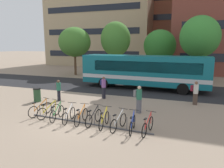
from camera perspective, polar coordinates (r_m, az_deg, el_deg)
ground at (r=12.29m, az=-9.38°, el=-9.85°), size 200.00×200.00×0.00m
bus_lane_asphalt at (r=21.40m, az=4.03°, el=-0.94°), size 80.00×7.20×0.01m
city_bus at (r=20.74m, az=8.34°, el=3.57°), size 12.12×3.06×3.20m
bike_rack at (r=11.84m, az=-6.73°, el=-10.10°), size 7.35×0.50×0.70m
parked_bicycle_orange_0 at (r=13.71m, az=-18.60°, el=-6.43°), size 0.59×1.69×0.99m
parked_bicycle_yellow_1 at (r=13.18m, az=-16.45°, el=-6.98°), size 0.63×1.67×0.99m
parked_bicycle_green_2 at (r=12.68m, az=-14.45°, el=-7.58°), size 0.52×1.71×0.99m
parked_bicycle_white_3 at (r=12.20m, az=-11.42°, el=-8.17°), size 0.52×1.72×0.99m
parked_bicycle_orange_4 at (r=11.87m, az=-8.20°, el=-8.60°), size 0.52×1.72×0.99m
parked_bicycle_black_5 at (r=11.63m, az=-4.91°, el=-8.95°), size 0.52×1.72×0.99m
parked_bicycle_yellow_6 at (r=11.25m, az=-2.11°, el=-9.59°), size 0.52×1.72×0.99m
parked_bicycle_white_7 at (r=10.93m, az=1.74°, el=-10.20°), size 0.52×1.71×0.99m
parked_bicycle_blue_8 at (r=10.71m, az=5.47°, el=-10.70°), size 0.52×1.72×0.99m
parked_bicycle_red_9 at (r=10.61m, az=9.51°, el=-11.02°), size 0.52×1.72×0.99m
commuter_navy_pack_0 at (r=16.91m, az=-2.28°, el=-0.49°), size 0.60×0.57×1.76m
commuter_grey_pack_1 at (r=13.42m, az=7.12°, el=-3.56°), size 0.60×0.50×1.74m
commuter_maroon_pack_2 at (r=16.73m, az=-14.09°, el=-1.23°), size 0.59×0.59×1.62m
commuter_maroon_pack_3 at (r=16.24m, az=21.34°, el=-1.84°), size 0.60×0.50×1.70m
trash_bin at (r=17.03m, az=-19.35°, el=-2.74°), size 0.55×0.55×1.03m
street_tree_0 at (r=25.78m, az=22.39°, el=11.57°), size 4.30×4.30×7.35m
street_tree_1 at (r=28.99m, az=12.62°, el=9.96°), size 4.18×4.18×6.16m
street_tree_2 at (r=30.36m, az=-9.95°, el=10.96°), size 4.41×4.41×6.59m
street_tree_3 at (r=28.94m, az=0.96°, el=11.88°), size 3.96×3.96×7.22m
building_left_wing at (r=46.42m, az=-2.73°, el=15.50°), size 21.14×10.80×16.55m
building_centre_block at (r=49.92m, az=18.46°, el=13.46°), size 17.46×12.65×14.49m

